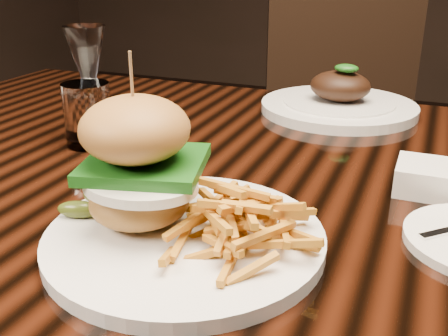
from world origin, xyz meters
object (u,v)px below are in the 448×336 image
at_px(dining_table, 301,228).
at_px(chair_far, 344,130).
at_px(wine_glass, 87,57).
at_px(far_dish, 339,103).
at_px(burger_plate, 176,200).

bearing_deg(dining_table, chair_far, 95.86).
xyz_separation_m(wine_glass, far_dish, (0.34, 0.29, -0.11)).
bearing_deg(wine_glass, chair_far, 72.11).
xyz_separation_m(burger_plate, far_dish, (0.06, 0.55, -0.03)).
xyz_separation_m(burger_plate, wine_glass, (-0.28, 0.26, 0.08)).
bearing_deg(dining_table, burger_plate, -110.08).
relative_size(far_dish, chair_far, 0.31).
distance_m(wine_glass, far_dish, 0.47).
bearing_deg(chair_far, dining_table, -104.72).
distance_m(dining_table, burger_plate, 0.26).
xyz_separation_m(dining_table, far_dish, (-0.02, 0.33, 0.09)).
bearing_deg(far_dish, wine_glass, -139.73).
bearing_deg(chair_far, wine_glass, -128.46).
bearing_deg(burger_plate, chair_far, 87.97).
relative_size(burger_plate, far_dish, 0.99).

